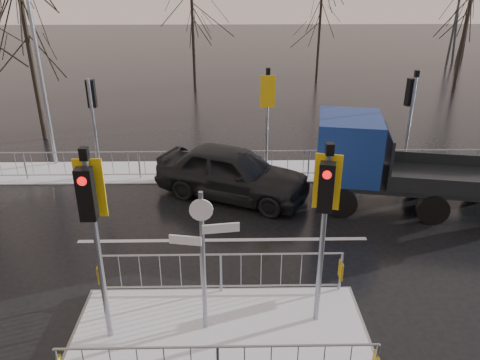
{
  "coord_description": "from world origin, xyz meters",
  "views": [
    {
      "loc": [
        0.26,
        -7.32,
        6.83
      ],
      "look_at": [
        0.48,
        3.86,
        1.8
      ],
      "focal_mm": 35.0,
      "sensor_mm": 36.0,
      "label": 1
    }
  ],
  "objects_px": {
    "car_far_lane": "(232,172)",
    "street_lamp_left": "(38,44)",
    "traffic_island": "(219,323)",
    "flatbed_truck": "(376,160)"
  },
  "relations": [
    {
      "from": "car_far_lane",
      "to": "street_lamp_left",
      "type": "distance_m",
      "value": 8.18
    },
    {
      "from": "car_far_lane",
      "to": "traffic_island",
      "type": "bearing_deg",
      "value": -157.98
    },
    {
      "from": "traffic_island",
      "to": "street_lamp_left",
      "type": "distance_m",
      "value": 12.17
    },
    {
      "from": "car_far_lane",
      "to": "flatbed_truck",
      "type": "xyz_separation_m",
      "value": [
        4.41,
        -0.65,
        0.66
      ]
    },
    {
      "from": "traffic_island",
      "to": "street_lamp_left",
      "type": "relative_size",
      "value": 0.73
    },
    {
      "from": "car_far_lane",
      "to": "flatbed_truck",
      "type": "bearing_deg",
      "value": -73.81
    },
    {
      "from": "car_far_lane",
      "to": "street_lamp_left",
      "type": "relative_size",
      "value": 0.61
    },
    {
      "from": "flatbed_truck",
      "to": "car_far_lane",
      "type": "bearing_deg",
      "value": 171.59
    },
    {
      "from": "traffic_island",
      "to": "flatbed_truck",
      "type": "xyz_separation_m",
      "value": [
        4.71,
        5.89,
        1.12
      ]
    },
    {
      "from": "traffic_island",
      "to": "car_far_lane",
      "type": "bearing_deg",
      "value": 87.42
    }
  ]
}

